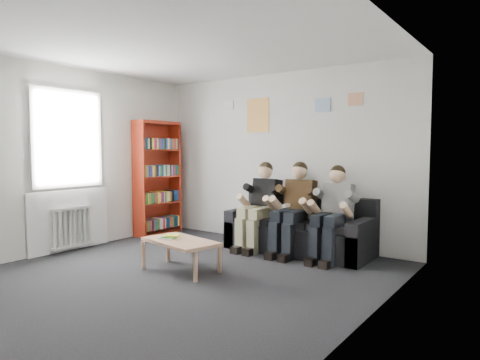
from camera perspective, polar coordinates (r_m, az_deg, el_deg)
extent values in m
plane|color=black|center=(5.09, -9.67, -12.96)|extent=(5.00, 5.00, 0.00)
plane|color=white|center=(5.02, -10.05, 17.99)|extent=(5.00, 5.00, 0.00)
plane|color=silver|center=(6.86, 5.23, 2.89)|extent=(4.50, 0.00, 4.50)
plane|color=silver|center=(6.67, -23.54, 2.54)|extent=(0.00, 5.00, 5.00)
plane|color=silver|center=(3.63, 15.89, 1.78)|extent=(0.00, 5.00, 5.00)
cube|color=black|center=(6.32, 7.79, -7.73)|extent=(2.08, 0.85, 0.40)
cube|color=black|center=(6.55, 9.19, -3.77)|extent=(2.08, 0.19, 0.41)
cube|color=black|center=(6.80, 0.61, -6.14)|extent=(0.17, 0.85, 0.57)
cube|color=black|center=(5.93, 16.08, -7.80)|extent=(0.17, 0.85, 0.57)
cube|color=black|center=(6.21, 7.49, -5.63)|extent=(1.74, 0.59, 0.09)
cube|color=maroon|center=(7.66, -10.94, 0.28)|extent=(0.30, 0.89, 1.99)
cube|color=tan|center=(5.32, -7.93, -8.12)|extent=(0.97, 0.53, 0.04)
cylinder|color=tan|center=(5.52, -12.80, -9.79)|extent=(0.05, 0.05, 0.35)
cylinder|color=tan|center=(4.93, -5.95, -11.41)|extent=(0.05, 0.05, 0.35)
cylinder|color=tan|center=(5.81, -9.55, -9.05)|extent=(0.05, 0.05, 0.35)
cylinder|color=tan|center=(5.25, -2.75, -10.43)|extent=(0.05, 0.05, 0.35)
cube|color=white|center=(5.42, -9.78, -7.64)|extent=(0.18, 0.13, 0.01)
cube|color=#4E9E38|center=(5.42, -9.43, -7.48)|extent=(0.18, 0.13, 0.01)
cube|color=yellow|center=(5.42, -9.07, -7.32)|extent=(0.18, 0.13, 0.01)
cube|color=black|center=(6.57, 3.56, -2.25)|extent=(0.41, 0.30, 0.57)
sphere|color=#DDAF87|center=(6.50, 3.39, 1.18)|extent=(0.22, 0.22, 0.22)
sphere|color=black|center=(6.51, 3.46, 1.50)|extent=(0.21, 0.21, 0.21)
cube|color=gray|center=(6.34, 2.09, -4.32)|extent=(0.36, 0.47, 0.15)
cube|color=gray|center=(6.21, 0.93, -7.47)|extent=(0.34, 0.14, 0.49)
cube|color=black|center=(6.20, 0.60, -9.33)|extent=(0.34, 0.26, 0.10)
cube|color=#443116|center=(6.28, 8.07, -2.53)|extent=(0.41, 0.30, 0.58)
sphere|color=#DDAF87|center=(6.21, 7.93, 1.12)|extent=(0.23, 0.23, 0.23)
sphere|color=black|center=(6.22, 8.00, 1.46)|extent=(0.22, 0.22, 0.22)
cube|color=black|center=(6.04, 6.68, -4.75)|extent=(0.37, 0.47, 0.15)
cube|color=black|center=(5.90, 5.58, -8.10)|extent=(0.35, 0.14, 0.49)
cube|color=black|center=(5.89, 5.26, -10.06)|extent=(0.35, 0.27, 0.10)
cube|color=silver|center=(5.93, 6.21, -3.40)|extent=(0.04, 0.14, 0.04)
cube|color=silver|center=(6.03, 12.95, -2.99)|extent=(0.39, 0.29, 0.55)
sphere|color=#DDAF87|center=(5.96, 12.86, 0.63)|extent=(0.22, 0.22, 0.22)
sphere|color=black|center=(5.97, 12.92, 0.96)|extent=(0.21, 0.21, 0.21)
cube|color=black|center=(5.79, 11.79, -5.22)|extent=(0.35, 0.45, 0.15)
cube|color=black|center=(5.66, 10.84, -8.68)|extent=(0.33, 0.14, 0.49)
cube|color=black|center=(5.65, 10.56, -10.75)|extent=(0.33, 0.26, 0.10)
cylinder|color=silver|center=(6.64, -23.45, -6.14)|extent=(0.06, 0.06, 0.60)
cylinder|color=silver|center=(6.68, -22.86, -6.06)|extent=(0.06, 0.06, 0.60)
cylinder|color=silver|center=(6.72, -22.28, -5.99)|extent=(0.06, 0.06, 0.60)
cylinder|color=silver|center=(6.76, -21.70, -5.91)|extent=(0.06, 0.06, 0.60)
cylinder|color=silver|center=(6.80, -21.13, -5.84)|extent=(0.06, 0.06, 0.60)
cylinder|color=silver|center=(6.85, -20.57, -5.76)|extent=(0.06, 0.06, 0.60)
cylinder|color=silver|center=(6.89, -20.01, -5.69)|extent=(0.06, 0.06, 0.60)
cylinder|color=silver|center=(6.94, -19.46, -5.61)|extent=(0.06, 0.06, 0.60)
cube|color=silver|center=(6.84, -21.35, -8.19)|extent=(0.10, 0.64, 0.04)
cube|color=silver|center=(6.74, -21.47, -3.53)|extent=(0.10, 0.64, 0.04)
cube|color=white|center=(6.76, -22.06, 5.14)|extent=(0.02, 1.00, 1.30)
cube|color=white|center=(6.80, -22.17, 10.88)|extent=(0.05, 1.12, 0.06)
cube|color=white|center=(6.77, -21.87, -0.62)|extent=(0.05, 1.12, 0.06)
cube|color=white|center=(6.83, -21.75, -4.97)|extent=(0.03, 1.30, 0.90)
cube|color=#E7C951|center=(7.08, 2.39, 8.60)|extent=(0.42, 0.01, 0.55)
cube|color=#3875C1|center=(6.54, 10.98, 9.80)|extent=(0.25, 0.01, 0.20)
cube|color=#C83E85|center=(6.35, 15.16, 10.37)|extent=(0.22, 0.01, 0.18)
cube|color=white|center=(7.45, -1.52, 9.93)|extent=(0.20, 0.01, 0.14)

